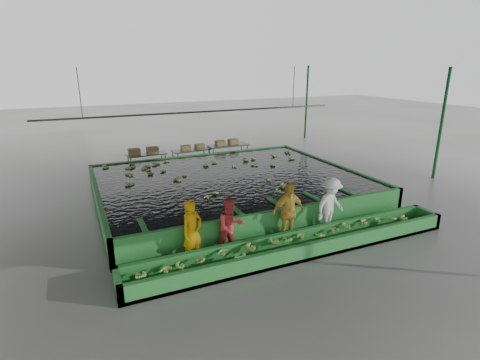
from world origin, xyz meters
name	(u,v)px	position (x,y,z in m)	size (l,w,h in m)	color
ground	(246,210)	(0.00, 0.00, 0.00)	(80.00, 80.00, 0.00)	slate
shed_roof	(246,68)	(0.00, 0.00, 5.00)	(20.00, 22.00, 0.04)	slate
shed_posts	(246,143)	(0.00, 0.00, 2.50)	(20.00, 22.00, 5.00)	#135123
flotation_tank	(230,186)	(0.00, 1.50, 0.45)	(10.00, 8.00, 0.90)	#277C31
tank_water	(230,177)	(0.00, 1.50, 0.85)	(9.70, 7.70, 0.00)	black
sorting_trough	(300,245)	(0.00, -3.60, 0.25)	(10.00, 1.00, 0.50)	#277C31
cableway_rail	(200,112)	(0.00, 5.00, 3.00)	(0.08, 0.08, 14.00)	#59605B
rail_hanger_left	(80,93)	(-5.00, 5.00, 4.00)	(0.04, 0.04, 2.00)	#59605B
rail_hanger_right	(294,87)	(5.00, 5.00, 4.00)	(0.04, 0.04, 2.00)	#59605B
worker_a	(192,232)	(-2.88, -2.80, 0.87)	(0.64, 0.42, 1.75)	#C58707
worker_b	(231,227)	(-1.78, -2.80, 0.82)	(0.80, 0.62, 1.64)	#C43337
worker_c	(288,212)	(0.07, -2.80, 0.93)	(1.09, 0.45, 1.85)	gold
worker_d	(330,206)	(1.60, -2.80, 0.89)	(1.16, 0.66, 1.79)	white
packing_table_left	(147,162)	(-2.24, 6.80, 0.43)	(1.88, 0.75, 0.86)	#59605B
packing_table_mid	(192,158)	(0.02, 6.68, 0.45)	(1.96, 0.78, 0.89)	#59605B
packing_table_right	(228,154)	(2.06, 6.61, 0.49)	(2.16, 0.86, 0.98)	#59605B
box_stack_left	(144,154)	(-2.38, 6.77, 0.86)	(1.45, 0.40, 0.31)	olive
box_stack_mid	(193,150)	(0.09, 6.59, 0.89)	(1.22, 0.34, 0.26)	olive
box_stack_right	(227,145)	(1.96, 6.58, 0.98)	(1.28, 0.35, 0.27)	olive
floating_bananas	(222,172)	(0.00, 2.30, 0.85)	(9.09, 6.20, 0.12)	#7AAE44
trough_bananas	(300,240)	(0.00, -3.60, 0.40)	(9.55, 0.64, 0.13)	#7AAE44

